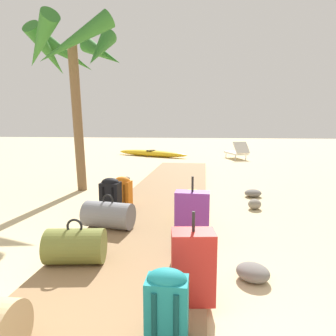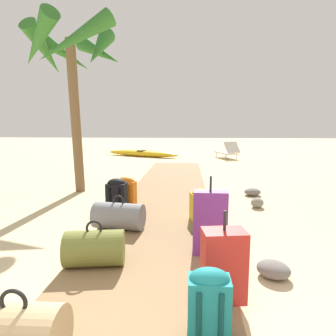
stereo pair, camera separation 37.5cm
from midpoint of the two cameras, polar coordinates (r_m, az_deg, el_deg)
ground_plane at (r=4.99m, az=-3.10°, el=-8.82°), size 60.00×60.00×0.00m
boardwalk at (r=5.94m, az=-1.92°, el=-5.59°), size 1.63×10.04×0.08m
suitcase_purple at (r=3.19m, az=4.93°, el=-10.78°), size 0.37×0.19×0.87m
duffel_bag_grey at (r=4.04m, az=-12.45°, el=-9.30°), size 0.72×0.46×0.47m
duffel_bag_olive at (r=3.12m, az=-17.81°, el=-14.94°), size 0.63×0.44×0.47m
backpack_black at (r=4.66m, az=-12.43°, el=-5.37°), size 0.31×0.26×0.58m
backpack_green at (r=3.77m, az=4.95°, el=-8.47°), size 0.32×0.24×0.58m
backpack_teal at (r=2.05m, az=2.42°, el=-25.30°), size 0.27×0.20×0.50m
suitcase_red at (r=2.43m, az=6.40°, el=-18.69°), size 0.37×0.27×0.74m
backpack_yellow at (r=4.27m, az=4.00°, el=-7.15°), size 0.33×0.32×0.48m
backpack_orange at (r=5.09m, az=-10.28°, el=-4.52°), size 0.33×0.24×0.52m
palm_tree_far_left at (r=6.77m, az=-20.30°, el=20.21°), size 2.19×2.34×3.67m
lounge_chair at (r=13.18m, az=10.93°, el=3.26°), size 1.02×1.65×0.79m
kayak at (r=13.94m, az=-5.97°, el=2.91°), size 3.83×2.18×0.31m
rock_right_mid at (r=3.10m, az=16.81°, el=-18.76°), size 0.43×0.43×0.16m
rock_right_near at (r=6.34m, az=14.82°, el=-4.63°), size 0.45×0.42×0.15m
rock_left_near at (r=7.90m, az=-10.23°, el=-2.13°), size 0.22×0.21×0.10m
rock_right_far at (r=5.44m, az=15.42°, el=-6.68°), size 0.32×0.33×0.18m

